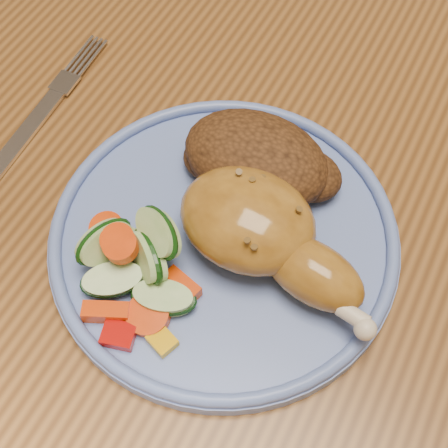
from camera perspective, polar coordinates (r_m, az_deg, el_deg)
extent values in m
plane|color=#54341C|center=(1.20, 5.73, -19.66)|extent=(4.00, 4.00, 0.00)
cube|color=brown|center=(0.51, 12.68, -2.69)|extent=(0.90, 1.40, 0.04)
cube|color=brown|center=(1.28, 2.85, 19.07)|extent=(0.06, 0.06, 0.71)
cylinder|color=#4C2D16|center=(1.17, 6.02, 2.64)|extent=(0.04, 0.04, 0.41)
cylinder|color=#4C2D16|center=(1.40, 12.22, 13.51)|extent=(0.04, 0.04, 0.41)
cylinder|color=#5B73BB|center=(0.48, 0.00, -1.31)|extent=(0.27, 0.27, 0.01)
torus|color=#5B73BB|center=(0.47, 0.00, -0.63)|extent=(0.27, 0.27, 0.01)
ellipsoid|color=#A56E22|center=(0.45, 2.16, 0.40)|extent=(0.11, 0.09, 0.05)
ellipsoid|color=#A56E22|center=(0.44, 8.15, -4.44)|extent=(0.09, 0.06, 0.04)
sphere|color=beige|center=(0.43, 12.79, -9.35)|extent=(0.02, 0.02, 0.02)
ellipsoid|color=#4D2C13|center=(0.49, 2.93, 5.99)|extent=(0.12, 0.09, 0.05)
ellipsoid|color=#4D2C13|center=(0.49, 7.48, 4.51)|extent=(0.06, 0.05, 0.03)
ellipsoid|color=#4D2C13|center=(0.50, -1.03, 5.99)|extent=(0.05, 0.04, 0.02)
cube|color=#A50A05|center=(0.44, -9.61, -9.97)|extent=(0.03, 0.02, 0.01)
cube|color=#E5A507|center=(0.44, -5.67, -10.58)|extent=(0.02, 0.02, 0.01)
cylinder|color=#F03E08|center=(0.44, -9.44, -2.00)|extent=(0.02, 0.03, 0.01)
cube|color=#F03E08|center=(0.45, -10.73, -7.93)|extent=(0.03, 0.02, 0.01)
cube|color=#F03E08|center=(0.45, -3.81, -5.55)|extent=(0.03, 0.02, 0.01)
cylinder|color=#F03E08|center=(0.48, -10.59, -0.53)|extent=(0.03, 0.03, 0.02)
cylinder|color=#F03E08|center=(0.44, -6.94, -8.27)|extent=(0.03, 0.03, 0.02)
cylinder|color=#F03E08|center=(0.44, -9.64, -1.54)|extent=(0.02, 0.03, 0.01)
cylinder|color=#B6D58A|center=(0.46, -8.40, -2.01)|extent=(0.05, 0.05, 0.02)
cylinder|color=#B6D58A|center=(0.44, -5.54, -6.74)|extent=(0.05, 0.05, 0.02)
cylinder|color=#B6D58A|center=(0.45, -10.09, -5.03)|extent=(0.06, 0.06, 0.02)
cylinder|color=#B6D58A|center=(0.44, -6.04, -0.78)|extent=(0.06, 0.06, 0.04)
cylinder|color=#B6D58A|center=(0.45, -6.96, -2.91)|extent=(0.05, 0.05, 0.04)
cylinder|color=#B6D58A|center=(0.45, -10.93, -1.61)|extent=(0.05, 0.05, 0.04)
cube|color=silver|center=(0.57, -18.03, 7.46)|extent=(0.02, 0.14, 0.00)
cube|color=silver|center=(0.60, -14.38, 12.40)|extent=(0.02, 0.08, 0.00)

